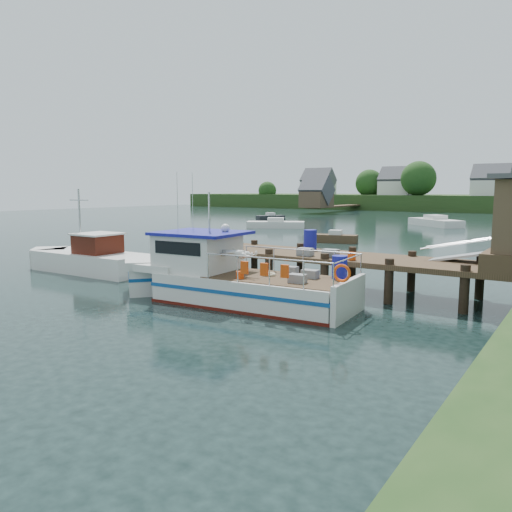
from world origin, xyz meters
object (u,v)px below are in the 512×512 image
Objects in this scene: work_boat at (87,259)px; moored_rowboat at (335,238)px; dock at (460,240)px; moored_d at (435,222)px; lobster_boat at (225,278)px; moored_a at (276,224)px; moored_e at (270,217)px.

work_boat is 2.22× the size of moored_rowboat.
moored_d is at bearing 105.65° from dock.
moored_rowboat is at bearing 100.46° from lobster_boat.
work_boat reaches higher than moored_rowboat.
moored_a is 0.89× the size of moored_d.
lobster_boat is 1.59× the size of moored_a.
moored_d is at bearing 80.17° from work_boat.
work_boat is at bearing -85.23° from moored_a.
moored_a is at bearing -33.23° from moored_e.
dock is 4.84× the size of moored_rowboat.
work_boat is (-16.62, -2.84, -1.60)m from dock.
moored_e is at bearing 116.48° from lobster_boat.
moored_e is (-31.00, 36.36, -1.87)m from dock.
moored_d is (-3.63, 42.16, -0.39)m from lobster_boat.
dock is 2.18× the size of work_boat.
moored_rowboat is at bearing -25.36° from moored_e.
moored_a is (-23.57, 25.74, -1.84)m from dock.
lobster_boat is 9.74m from work_boat.
moored_e is at bearing 130.45° from dock.
lobster_boat is 1.41× the size of moored_d.
lobster_boat is 1.28× the size of work_boat.
lobster_boat reaches higher than dock.
dock reaches higher than moored_a.
lobster_boat is 47.18m from moored_e.
moored_rowboat is at bearing -49.13° from moored_a.
dock is 4.42× the size of moored_e.
lobster_boat is at bearing -37.62° from moored_e.
moored_rowboat is at bearing -111.72° from moored_d.
moored_e is at bearing 167.08° from moored_d.
lobster_boat is 42.32m from moored_d.
moored_d is (1.69, 21.70, 0.10)m from moored_rowboat.
dock is 1.70× the size of lobster_boat.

